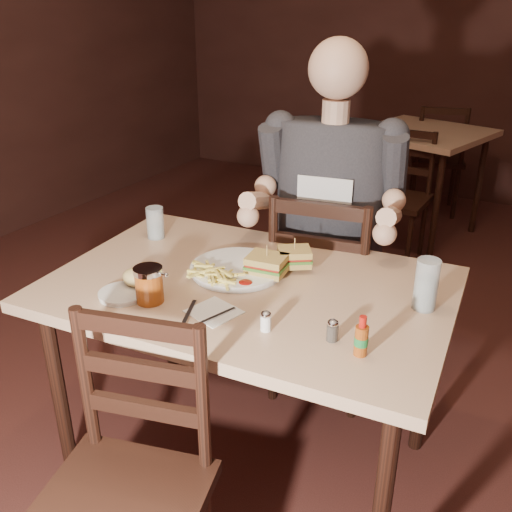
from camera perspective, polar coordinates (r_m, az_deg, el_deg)
The scene contains 24 objects.
room_shell at distance 1.69m, azimuth 9.76°, elevation 16.26°, with size 7.00×7.00×7.00m.
main_table at distance 1.92m, azimuth -0.74°, elevation -4.72°, with size 1.37×0.97×0.77m.
bg_table at distance 4.29m, azimuth 16.33°, elevation 10.81°, with size 0.97×0.97×0.77m.
chair_far at distance 2.47m, azimuth 7.00°, elevation -3.61°, with size 0.44×0.48×0.95m, color black, non-canonical shape.
chair_near at distance 1.62m, azimuth -13.64°, elevation -23.29°, with size 0.42×0.46×0.91m, color black, non-canonical shape.
bg_chair_far at distance 4.87m, azimuth 17.63°, elevation 9.27°, with size 0.40×0.44×0.88m, color black, non-canonical shape.
bg_chair_near at distance 3.84m, azimuth 13.83°, elevation 5.53°, with size 0.39×0.43×0.85m, color black, non-canonical shape.
diner at distance 2.22m, azimuth 7.38°, elevation 7.74°, with size 0.59×0.46×1.01m, color #302F34, non-canonical shape.
dinner_plate at distance 1.95m, azimuth -1.92°, elevation -1.40°, with size 0.31×0.31×0.02m, color white.
sandwich_left at distance 1.89m, azimuth 1.10°, elevation -0.20°, with size 0.13×0.10×0.11m, color #D8B65C, non-canonical shape.
sandwich_right at distance 1.95m, azimuth 3.87°, elevation 0.40°, with size 0.11×0.09×0.10m, color #D8B65C, non-canonical shape.
fries_pile at distance 1.88m, azimuth -4.13°, elevation -1.69°, with size 0.22×0.16×0.04m, color #F3DE5D, non-canonical shape.
ketchup_dollop at distance 1.84m, azimuth -1.05°, elevation -2.66°, with size 0.05×0.05×0.01m, color maroon.
glass_left at distance 2.25m, azimuth -10.04°, elevation 3.30°, with size 0.07×0.07×0.12m, color silver.
glass_right at distance 1.78m, azimuth 16.66°, elevation -2.75°, with size 0.07×0.07×0.16m, color silver.
hot_sauce at distance 1.53m, azimuth 10.52°, elevation -7.85°, with size 0.04×0.04×0.12m, color #8C3D10, non-canonical shape.
salt_shaker at distance 1.62m, azimuth 0.99°, elevation -6.56°, with size 0.03×0.03×0.06m, color white, non-canonical shape.
pepper_shaker at distance 1.59m, azimuth 7.65°, elevation -7.42°, with size 0.03×0.03×0.06m, color #38332D, non-canonical shape.
syrup_dispenser at distance 1.78m, azimuth -10.65°, elevation -2.84°, with size 0.09×0.09×0.12m, color #8C3D10, non-canonical shape.
napkin at distance 1.72m, azimuth -4.24°, elevation -5.58°, with size 0.14×0.13×0.00m, color white.
knife at distance 1.70m, azimuth -6.96°, elevation -6.10°, with size 0.01×0.20×0.00m, color silver.
fork at distance 1.69m, azimuth -3.97°, elevation -6.02°, with size 0.01×0.14×0.00m, color silver.
side_plate at distance 1.85m, azimuth -13.21°, elevation -3.80°, with size 0.15×0.15×0.01m, color white.
bread_roll at distance 1.87m, azimuth -11.83°, elevation -2.10°, with size 0.10×0.08×0.06m, color tan.
Camera 1 is at (0.57, -1.57, 1.64)m, focal length 40.00 mm.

